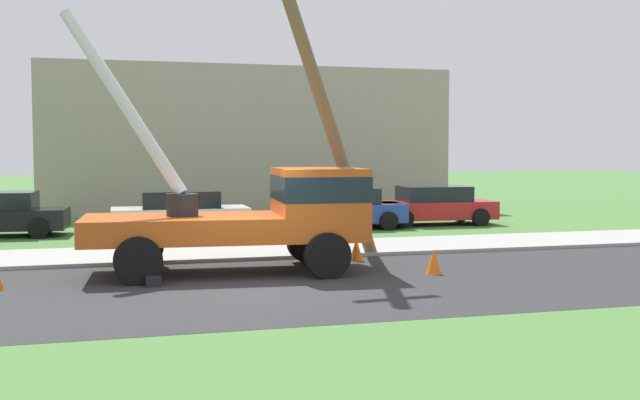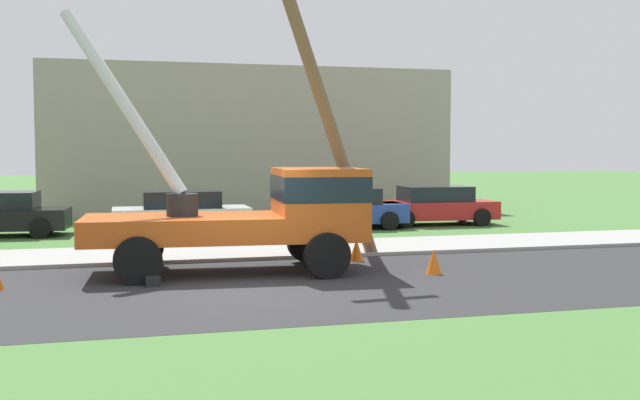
{
  "view_description": "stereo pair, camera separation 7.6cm",
  "coord_description": "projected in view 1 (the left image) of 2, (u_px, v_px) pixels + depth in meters",
  "views": [
    {
      "loc": [
        -2.77,
        -15.09,
        2.78
      ],
      "look_at": [
        1.97,
        2.08,
        1.6
      ],
      "focal_mm": 43.11,
      "sensor_mm": 36.0,
      "label": 1
    },
    {
      "loc": [
        -2.7,
        -15.11,
        2.78
      ],
      "look_at": [
        1.97,
        2.08,
        1.6
      ],
      "focal_mm": 43.11,
      "sensor_mm": 36.0,
      "label": 2
    }
  ],
  "objects": [
    {
      "name": "lowrise_building_backdrop",
      "position": [
        244.0,
        140.0,
        35.78
      ],
      "size": [
        18.0,
        6.0,
        6.4
      ],
      "primitive_type": "cube",
      "color": "#A5998C",
      "rests_on": "ground"
    },
    {
      "name": "road_asphalt",
      "position": [
        253.0,
        287.0,
        15.43
      ],
      "size": [
        80.0,
        7.21,
        0.01
      ],
      "primitive_type": "cube",
      "color": "#2B2B2D",
      "rests_on": "ground"
    },
    {
      "name": "parked_sedan_blue",
      "position": [
        341.0,
        208.0,
        26.83
      ],
      "size": [
        4.43,
        2.07,
        1.42
      ],
      "color": "#263F99",
      "rests_on": "ground"
    },
    {
      "name": "traffic_cone_curbside",
      "position": [
        356.0,
        250.0,
        19.07
      ],
      "size": [
        0.36,
        0.36,
        0.56
      ],
      "primitive_type": "cone",
      "color": "orange",
      "rests_on": "ground"
    },
    {
      "name": "ground_plane",
      "position": [
        191.0,
        228.0,
        26.98
      ],
      "size": [
        120.0,
        120.0,
        0.0
      ],
      "primitive_type": "plane",
      "color": "#477538"
    },
    {
      "name": "traffic_cone_ahead",
      "position": [
        434.0,
        262.0,
        17.09
      ],
      "size": [
        0.36,
        0.36,
        0.56
      ],
      "primitive_type": "cone",
      "color": "orange",
      "rests_on": "ground"
    },
    {
      "name": "parked_sedan_red",
      "position": [
        434.0,
        205.0,
        28.26
      ],
      "size": [
        4.47,
        2.13,
        1.42
      ],
      "color": "#B21E1E",
      "rests_on": "ground"
    },
    {
      "name": "utility_truck",
      "position": [
        262.0,
        210.0,
        17.37
      ],
      "size": [
        6.74,
        3.23,
        5.98
      ],
      "color": "#C65119",
      "rests_on": "ground"
    },
    {
      "name": "leaning_utility_pole",
      "position": [
        317.0,
        87.0,
        18.85
      ],
      "size": [
        3.85,
        1.6,
        8.45
      ],
      "color": "brown",
      "rests_on": "ground"
    },
    {
      "name": "parked_sedan_white",
      "position": [
        180.0,
        212.0,
        25.13
      ],
      "size": [
        4.42,
        2.05,
        1.42
      ],
      "color": "silver",
      "rests_on": "ground"
    },
    {
      "name": "sidewalk_strip",
      "position": [
        218.0,
        252.0,
        20.4
      ],
      "size": [
        80.0,
        3.12,
        0.1
      ],
      "primitive_type": "cube",
      "color": "#9E9E99",
      "rests_on": "ground"
    }
  ]
}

